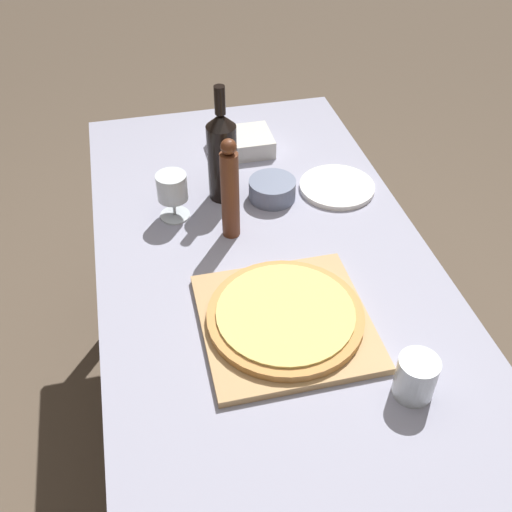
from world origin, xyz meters
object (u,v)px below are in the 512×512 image
(wine_glass, at_px, (172,189))
(small_bowl, at_px, (272,189))
(wine_bottle, at_px, (222,155))
(pizza, at_px, (285,315))
(pepper_mill, at_px, (230,191))

(wine_glass, bearing_deg, small_bowl, 4.47)
(wine_bottle, distance_m, small_bowl, 0.17)
(pizza, height_order, wine_glass, wine_glass)
(pizza, height_order, small_bowl, small_bowl)
(small_bowl, bearing_deg, wine_glass, -175.53)
(pizza, distance_m, small_bowl, 0.47)
(pepper_mill, distance_m, wine_glass, 0.17)
(pizza, distance_m, pepper_mill, 0.35)
(pepper_mill, relative_size, small_bowl, 2.13)
(wine_bottle, xyz_separation_m, wine_glass, (-0.14, -0.06, -0.04))
(wine_bottle, bearing_deg, pizza, -85.51)
(pizza, xyz_separation_m, pepper_mill, (-0.05, 0.33, 0.10))
(wine_bottle, bearing_deg, small_bowl, -17.09)
(pepper_mill, bearing_deg, wine_glass, 141.10)
(small_bowl, bearing_deg, pizza, -100.89)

